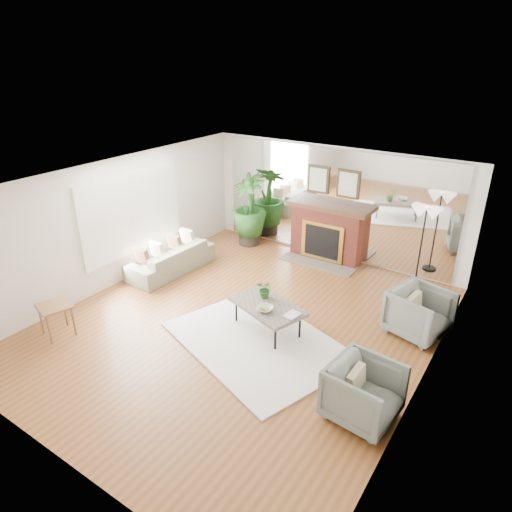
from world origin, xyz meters
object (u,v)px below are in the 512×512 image
Objects in this scene: side_table at (55,310)px; potted_ficus at (249,207)px; armchair_front at (364,392)px; armchair_back at (419,313)px; coffee_table at (267,307)px; sofa at (171,259)px; fireplace at (326,231)px; floor_lamp at (425,220)px.

potted_ficus reaches higher than side_table.
armchair_front is at bearing 11.80° from side_table.
potted_ficus is at bearing 85.04° from side_table.
coffee_table is at bearing 137.38° from armchair_back.
sofa is 5.08m from armchair_back.
fireplace is 1.95m from potted_ficus.
armchair_back is 1.91m from floor_lamp.
coffee_table is 3.42m from floor_lamp.
fireplace is 5.71m from side_table.
fireplace is 4.90m from armchair_front.
sofa is 1.13× the size of potted_ficus.
armchair_front is at bearing -41.43° from potted_ficus.
armchair_front is at bearing -83.66° from floor_lamp.
sofa is 2.23× the size of armchair_back.
sofa is 3.25× the size of side_table.
coffee_table is 3.82m from potted_ficus.
sofa reaches higher than side_table.
floor_lamp reaches higher than coffee_table.
armchair_front is 1.41× the size of side_table.
floor_lamp reaches higher than armchair_front.
coffee_table is at bearing 77.84° from sofa.
potted_ficus is (0.43, 4.97, 0.46)m from side_table.
coffee_table is (0.47, -3.18, -0.20)m from fireplace.
fireplace is 3.22m from armchair_back.
side_table reaches higher than coffee_table.
fireplace is at bearing 65.70° from side_table.
side_table is at bearing 107.80° from armchair_front.
floor_lamp is (1.66, 2.81, 1.02)m from coffee_table.
armchair_front reaches higher than sofa.
coffee_table is at bearing -120.61° from floor_lamp.
floor_lamp is at bearing 116.64° from sofa.
armchair_back is 0.51× the size of potted_ficus.
armchair_back is at bearing 98.68° from sofa.
side_table is at bearing -132.83° from floor_lamp.
fireplace is 1.18× the size of potted_ficus.
sofa is 2.81m from side_table.
potted_ficus is (-2.39, 2.94, 0.47)m from coffee_table.
potted_ficus is at bearing 178.06° from floor_lamp.
potted_ficus is (0.53, 2.17, 0.64)m from sofa.
potted_ficus reaches higher than coffee_table.
armchair_back is (2.13, 1.30, -0.06)m from coffee_table.
armchair_front is 0.50× the size of floor_lamp.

